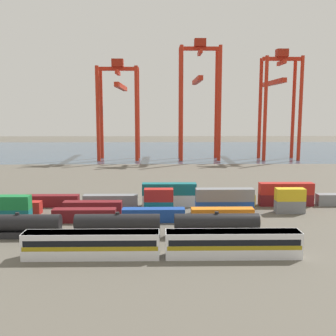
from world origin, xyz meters
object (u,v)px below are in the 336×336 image
passenger_train (162,243)px  gantry_crane_east (278,94)px  shipping_container_18 (286,200)px  freight_tank_row (118,225)px  shipping_container_14 (111,201)px  shipping_container_2 (84,215)px  gantry_crane_central (199,90)px  shipping_container_17 (228,200)px  shipping_container_3 (154,215)px  gantry_crane_west (119,98)px  shipping_container_6 (93,207)px

passenger_train → gantry_crane_east: (51.19, 120.54, 26.15)m
gantry_crane_east → passenger_train: bearing=-113.0°
passenger_train → shipping_container_18: size_ratio=3.34×
passenger_train → shipping_container_18: (28.00, 31.74, -0.84)m
freight_tank_row → shipping_container_14: (-3.93, 21.85, -0.71)m
freight_tank_row → shipping_container_2: 11.82m
shipping_container_14 → gantry_crane_central: (27.91, 88.37, 28.85)m
shipping_container_14 → freight_tank_row: bearing=-79.8°
passenger_train → gantry_crane_central: 124.42m
shipping_container_2 → gantry_crane_central: gantry_crane_central is taller
shipping_container_17 → shipping_container_18: (13.18, 0.00, 0.00)m
shipping_container_3 → gantry_crane_east: gantry_crane_east is taller
shipping_container_14 → gantry_crane_central: bearing=72.5°
shipping_container_14 → gantry_crane_west: (-6.91, 89.88, 25.26)m
shipping_container_2 → gantry_crane_central: (31.37, 101.02, 28.85)m
shipping_container_6 → shipping_container_14: same height
freight_tank_row → shipping_container_14: bearing=100.2°
shipping_container_3 → gantry_crane_central: bearing=79.9°
shipping_container_6 → shipping_container_14: bearing=65.2°
shipping_container_18 → gantry_crane_east: 95.66m
shipping_container_3 → shipping_container_17: 20.78m
passenger_train → shipping_container_17: (14.82, 31.74, -0.84)m
shipping_container_2 → gantry_crane_east: (66.18, 101.44, 27.00)m
shipping_container_14 → shipping_container_17: (26.36, 0.00, 0.00)m
shipping_container_18 → shipping_container_2: bearing=-163.6°
shipping_container_6 → shipping_container_18: 42.93m
shipping_container_2 → gantry_crane_east: gantry_crane_east is taller
passenger_train → gantry_crane_east: size_ratio=0.86×
gantry_crane_west → gantry_crane_central: gantry_crane_central is taller
shipping_container_14 → gantry_crane_west: gantry_crane_west is taller
shipping_container_6 → shipping_container_18: same height
passenger_train → shipping_container_6: passenger_train is taller
gantry_crane_east → shipping_container_3: bearing=-117.5°
passenger_train → gantry_crane_west: gantry_crane_west is taller
shipping_container_2 → shipping_container_6: bearing=85.1°
shipping_container_14 → gantry_crane_central: gantry_crane_central is taller
shipping_container_6 → gantry_crane_east: size_ratio=0.26×
shipping_container_14 → shipping_container_17: size_ratio=1.00×
freight_tank_row → shipping_container_18: (35.61, 21.85, -0.71)m
shipping_container_18 → gantry_crane_east: size_ratio=0.26×
gantry_crane_east → shipping_container_18: bearing=-104.6°
shipping_container_14 → shipping_container_18: (39.54, 0.00, 0.00)m
passenger_train → shipping_container_17: 35.04m
shipping_container_3 → gantry_crane_east: bearing=62.5°
passenger_train → shipping_container_14: bearing=110.0°
gantry_crane_central → shipping_container_3: bearing=-100.1°
shipping_container_2 → shipping_container_3: size_ratio=1.00×
shipping_container_14 → shipping_container_6: bearing=-114.8°
shipping_container_14 → gantry_crane_east: size_ratio=0.26×
shipping_container_3 → shipping_container_18: (29.66, 12.65, 0.00)m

